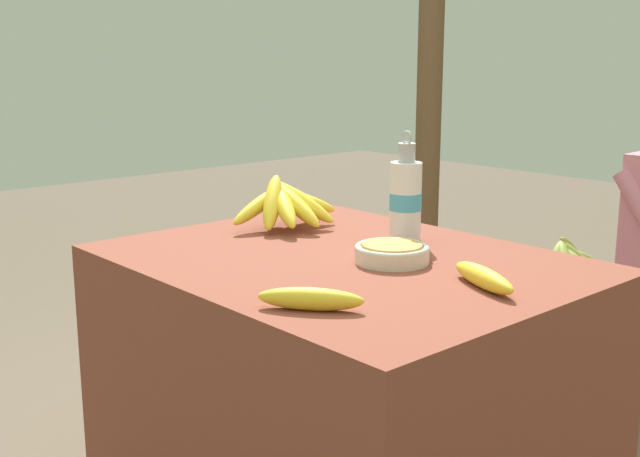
{
  "coord_description": "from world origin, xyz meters",
  "views": [
    {
      "loc": [
        1.35,
        -1.28,
        1.25
      ],
      "look_at": [
        -0.14,
        0.05,
        0.81
      ],
      "focal_mm": 45.0,
      "sensor_mm": 36.0,
      "label": 1
    }
  ],
  "objects_px": {
    "loose_banana_side": "(483,278)",
    "serving_bowl": "(392,252)",
    "banana_bunch_ripe": "(287,202)",
    "banana_bunch_green": "(569,257)",
    "loose_banana_front": "(311,299)",
    "water_bottle": "(406,198)",
    "support_post_near": "(430,57)"
  },
  "relations": [
    {
      "from": "serving_bowl",
      "to": "loose_banana_side",
      "type": "height_order",
      "value": "same"
    },
    {
      "from": "water_bottle",
      "to": "loose_banana_side",
      "type": "xyz_separation_m",
      "value": [
        0.41,
        -0.2,
        -0.09
      ]
    },
    {
      "from": "banana_bunch_ripe",
      "to": "loose_banana_front",
      "type": "height_order",
      "value": "banana_bunch_ripe"
    },
    {
      "from": "support_post_near",
      "to": "loose_banana_side",
      "type": "bearing_deg",
      "value": -46.17
    },
    {
      "from": "loose_banana_side",
      "to": "loose_banana_front",
      "type": "bearing_deg",
      "value": -109.4
    },
    {
      "from": "banana_bunch_ripe",
      "to": "loose_banana_side",
      "type": "relative_size",
      "value": 1.56
    },
    {
      "from": "serving_bowl",
      "to": "banana_bunch_green",
      "type": "distance_m",
      "value": 1.42
    },
    {
      "from": "banana_bunch_green",
      "to": "support_post_near",
      "type": "distance_m",
      "value": 1.2
    },
    {
      "from": "banana_bunch_ripe",
      "to": "banana_bunch_green",
      "type": "xyz_separation_m",
      "value": [
        0.12,
        1.29,
        -0.35
      ]
    },
    {
      "from": "loose_banana_front",
      "to": "support_post_near",
      "type": "bearing_deg",
      "value": 125.47
    },
    {
      "from": "loose_banana_front",
      "to": "water_bottle",
      "type": "bearing_deg",
      "value": 115.94
    },
    {
      "from": "water_bottle",
      "to": "support_post_near",
      "type": "height_order",
      "value": "support_post_near"
    },
    {
      "from": "water_bottle",
      "to": "banana_bunch_green",
      "type": "height_order",
      "value": "water_bottle"
    },
    {
      "from": "loose_banana_side",
      "to": "support_post_near",
      "type": "bearing_deg",
      "value": 133.83
    },
    {
      "from": "banana_bunch_ripe",
      "to": "loose_banana_front",
      "type": "bearing_deg",
      "value": -35.92
    },
    {
      "from": "banana_bunch_ripe",
      "to": "banana_bunch_green",
      "type": "bearing_deg",
      "value": 84.5
    },
    {
      "from": "water_bottle",
      "to": "loose_banana_side",
      "type": "relative_size",
      "value": 1.33
    },
    {
      "from": "loose_banana_front",
      "to": "loose_banana_side",
      "type": "xyz_separation_m",
      "value": [
        0.13,
        0.37,
        0.0
      ]
    },
    {
      "from": "loose_banana_front",
      "to": "banana_bunch_green",
      "type": "height_order",
      "value": "loose_banana_front"
    },
    {
      "from": "water_bottle",
      "to": "loose_banana_side",
      "type": "height_order",
      "value": "water_bottle"
    },
    {
      "from": "banana_bunch_ripe",
      "to": "water_bottle",
      "type": "height_order",
      "value": "water_bottle"
    },
    {
      "from": "loose_banana_front",
      "to": "loose_banana_side",
      "type": "distance_m",
      "value": 0.39
    },
    {
      "from": "banana_bunch_green",
      "to": "loose_banana_front",
      "type": "bearing_deg",
      "value": -74.67
    },
    {
      "from": "serving_bowl",
      "to": "water_bottle",
      "type": "distance_m",
      "value": 0.25
    },
    {
      "from": "banana_bunch_ripe",
      "to": "banana_bunch_green",
      "type": "relative_size",
      "value": 1.13
    },
    {
      "from": "water_bottle",
      "to": "loose_banana_side",
      "type": "bearing_deg",
      "value": -26.48
    },
    {
      "from": "banana_bunch_green",
      "to": "support_post_near",
      "type": "relative_size",
      "value": 0.12
    },
    {
      "from": "banana_bunch_green",
      "to": "serving_bowl",
      "type": "bearing_deg",
      "value": -76.18
    },
    {
      "from": "loose_banana_side",
      "to": "support_post_near",
      "type": "distance_m",
      "value": 2.23
    },
    {
      "from": "loose_banana_side",
      "to": "serving_bowl",
      "type": "bearing_deg",
      "value": 178.21
    },
    {
      "from": "loose_banana_side",
      "to": "banana_bunch_green",
      "type": "relative_size",
      "value": 0.73
    },
    {
      "from": "serving_bowl",
      "to": "loose_banana_front",
      "type": "relative_size",
      "value": 0.93
    }
  ]
}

